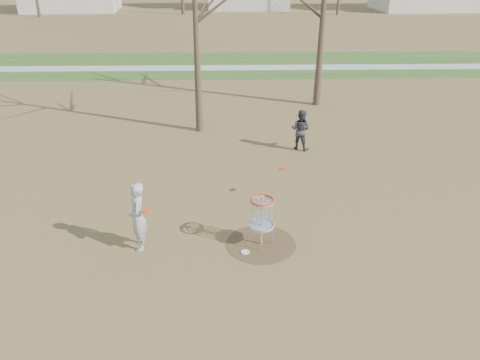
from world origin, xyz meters
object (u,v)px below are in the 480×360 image
player_throwing (301,130)px  disc_grounded (245,252)px  disc_golf_basket (262,213)px  player_standing (138,217)px

player_throwing → disc_grounded: 7.16m
disc_grounded → disc_golf_basket: disc_golf_basket is taller
disc_grounded → disc_golf_basket: bearing=42.0°
player_throwing → player_standing: bearing=81.2°
player_standing → player_throwing: bearing=132.3°
player_standing → disc_grounded: size_ratio=8.18×
player_throwing → disc_grounded: size_ratio=6.96×
player_throwing → disc_grounded: (-2.30, -6.74, -0.75)m
disc_golf_basket → player_throwing: bearing=73.5°
player_standing → disc_grounded: 2.79m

